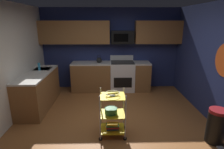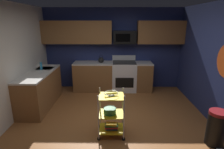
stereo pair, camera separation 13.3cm
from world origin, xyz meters
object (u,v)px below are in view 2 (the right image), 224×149
at_px(oven_range, 124,76).
at_px(microwave, 125,37).
at_px(kettle, 101,60).
at_px(book_stack, 111,126).
at_px(mixing_bowl_large, 110,111).
at_px(trash_can, 217,128).
at_px(fruit_bowl, 111,93).
at_px(dish_soap_bottle, 41,66).
at_px(rolling_cart, 111,114).

bearing_deg(oven_range, microwave, 90.26).
bearing_deg(kettle, book_stack, -81.88).
bearing_deg(microwave, oven_range, -89.74).
xyz_separation_m(mixing_bowl_large, trash_can, (1.94, -0.28, -0.19)).
height_order(fruit_bowl, dish_soap_bottle, dish_soap_bottle).
height_order(book_stack, dish_soap_bottle, dish_soap_bottle).
height_order(oven_range, mixing_bowl_large, oven_range).
distance_m(fruit_bowl, trash_can, 2.01).
xyz_separation_m(rolling_cart, trash_can, (1.91, -0.28, -0.12)).
bearing_deg(fruit_bowl, trash_can, -8.44).
height_order(dish_soap_bottle, trash_can, dish_soap_bottle).
distance_m(kettle, dish_soap_bottle, 1.81).
bearing_deg(rolling_cart, book_stack, 180.00).
height_order(microwave, rolling_cart, microwave).
xyz_separation_m(fruit_bowl, kettle, (-0.36, 2.51, 0.12)).
relative_size(mixing_bowl_large, book_stack, 0.95).
distance_m(book_stack, dish_soap_bottle, 2.64).
xyz_separation_m(microwave, trash_can, (1.54, -2.90, -1.37)).
distance_m(microwave, kettle, 1.02).
distance_m(mixing_bowl_large, dish_soap_bottle, 2.53).
distance_m(book_stack, kettle, 2.67).
bearing_deg(rolling_cart, dish_soap_bottle, 140.10).
relative_size(mixing_bowl_large, dish_soap_bottle, 1.26).
height_order(rolling_cart, dish_soap_bottle, dish_soap_bottle).
bearing_deg(mixing_bowl_large, rolling_cart, -0.00).
distance_m(oven_range, dish_soap_bottle, 2.53).
xyz_separation_m(book_stack, dish_soap_bottle, (-1.92, 1.61, 0.84)).
bearing_deg(microwave, mixing_bowl_large, -98.78).
relative_size(oven_range, kettle, 4.17).
height_order(mixing_bowl_large, trash_can, trash_can).
distance_m(mixing_bowl_large, kettle, 2.58).
relative_size(mixing_bowl_large, trash_can, 0.38).
distance_m(fruit_bowl, kettle, 2.54).
relative_size(dish_soap_bottle, trash_can, 0.30).
xyz_separation_m(fruit_bowl, book_stack, (-0.00, 0.00, -0.70)).
height_order(rolling_cart, fruit_bowl, rolling_cart).
relative_size(rolling_cart, dish_soap_bottle, 4.57).
distance_m(microwave, fruit_bowl, 2.77).
relative_size(microwave, trash_can, 1.06).
xyz_separation_m(oven_range, book_stack, (-0.38, -2.52, -0.30)).
bearing_deg(microwave, trash_can, -62.13).
relative_size(microwave, dish_soap_bottle, 3.50).
distance_m(oven_range, trash_can, 3.20).
relative_size(oven_range, rolling_cart, 1.20).
height_order(oven_range, trash_can, oven_range).
xyz_separation_m(oven_range, microwave, (-0.00, 0.10, 1.22)).
bearing_deg(oven_range, rolling_cart, -98.50).
height_order(oven_range, kettle, kettle).
distance_m(microwave, dish_soap_bottle, 2.60).
bearing_deg(trash_can, kettle, 129.07).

